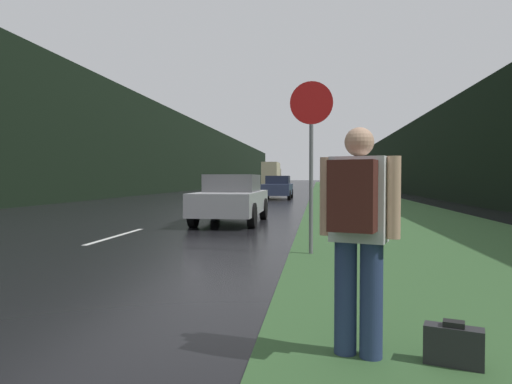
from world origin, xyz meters
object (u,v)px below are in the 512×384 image
(car_passing_far, at_px, (278,187))
(delivery_truck, at_px, (272,174))
(hitchhiker_with_backpack, at_px, (358,227))
(car_passing_near, at_px, (232,198))
(stop_sign, at_px, (311,146))
(suitcase, at_px, (453,346))

(car_passing_far, distance_m, delivery_truck, 38.05)
(hitchhiker_with_backpack, xyz_separation_m, car_passing_near, (-2.88, 10.19, -0.26))
(stop_sign, distance_m, delivery_truck, 60.01)
(stop_sign, distance_m, hitchhiker_with_backpack, 4.79)
(suitcase, bearing_deg, delivery_truck, 114.79)
(suitcase, distance_m, delivery_truck, 64.86)
(suitcase, bearing_deg, hitchhiker_with_backpack, -167.25)
(hitchhiker_with_backpack, bearing_deg, stop_sign, 112.91)
(car_passing_far, bearing_deg, car_passing_near, 90.00)
(car_passing_far, bearing_deg, hitchhiker_with_backpack, 96.19)
(delivery_truck, bearing_deg, car_passing_near, -85.60)
(stop_sign, distance_m, suitcase, 5.17)
(stop_sign, xyz_separation_m, suitcase, (1.08, -4.74, -1.77))
(suitcase, relative_size, car_passing_far, 0.10)
(hitchhiker_with_backpack, xyz_separation_m, delivery_truck, (-7.04, 64.32, 0.92))
(car_passing_far, bearing_deg, delivery_truck, -83.71)
(stop_sign, xyz_separation_m, hitchhiker_with_backpack, (0.41, -4.68, -0.93))
(stop_sign, height_order, car_passing_far, stop_sign)
(stop_sign, bearing_deg, car_passing_near, 114.13)
(stop_sign, xyz_separation_m, car_passing_near, (-2.47, 5.51, -1.18))
(car_passing_far, bearing_deg, stop_sign, 96.45)
(hitchhiker_with_backpack, height_order, car_passing_near, hitchhiker_with_backpack)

